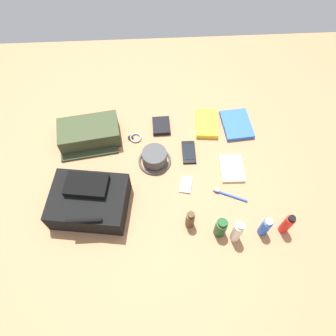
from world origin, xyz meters
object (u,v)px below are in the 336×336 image
object	(u,v)px
backpack	(89,201)
deodorant_spray	(265,227)
paperback_novel	(237,125)
media_player	(186,185)
sunscreen_spray	(287,224)
toothpaste_tube	(237,232)
bucket_hat	(155,158)
cologne_bottle	(190,220)
notepad	(232,168)
travel_guidebook	(207,124)
cell_phone	(189,152)
toiletry_pouch	(89,133)
toothbrush	(228,195)
shampoo_bottle	(221,228)
wallet	(161,126)
wristwatch	(135,138)

from	to	relation	value
backpack	deodorant_spray	bearing A→B (deg)	167.89
paperback_novel	media_player	size ratio (longest dim) A/B	2.17
sunscreen_spray	toothpaste_tube	bearing A→B (deg)	6.29
bucket_hat	media_player	bearing A→B (deg)	135.31
toothpaste_tube	cologne_bottle	xyz separation A→B (m)	(0.19, -0.07, -0.02)
notepad	paperback_novel	bearing A→B (deg)	-102.89
backpack	travel_guidebook	distance (m)	0.72
bucket_hat	paperback_novel	bearing A→B (deg)	-155.52
paperback_novel	travel_guidebook	distance (m)	0.16
cell_phone	paperback_novel	bearing A→B (deg)	-149.28
toiletry_pouch	sunscreen_spray	world-z (taller)	sunscreen_spray
paperback_novel	toothbrush	size ratio (longest dim) A/B	1.34
cell_phone	travel_guidebook	bearing A→B (deg)	-122.52
toothpaste_tube	shampoo_bottle	bearing A→B (deg)	-23.60
travel_guidebook	paperback_novel	bearing A→B (deg)	175.49
deodorant_spray	travel_guidebook	size ratio (longest dim) A/B	0.66
backpack	deodorant_spray	world-z (taller)	backpack
cologne_bottle	backpack	bearing A→B (deg)	-13.95
wallet	shampoo_bottle	bearing A→B (deg)	109.75
wallet	toothpaste_tube	bearing A→B (deg)	113.83
backpack	cell_phone	xyz separation A→B (m)	(-0.46, -0.27, -0.06)
toothpaste_tube	travel_guidebook	bearing A→B (deg)	-85.57
toothbrush	cell_phone	bearing A→B (deg)	-56.70
toiletry_pouch	wristwatch	xyz separation A→B (m)	(-0.23, 0.01, -0.04)
bucket_hat	cologne_bottle	bearing A→B (deg)	112.98
media_player	wallet	xyz separation A→B (m)	(0.10, -0.35, 0.01)
travel_guidebook	wallet	size ratio (longest dim) A/B	1.70
backpack	wristwatch	bearing A→B (deg)	-117.58
wristwatch	wallet	world-z (taller)	wallet
sunscreen_spray	paperback_novel	world-z (taller)	sunscreen_spray
sunscreen_spray	cell_phone	distance (m)	0.57
toothbrush	media_player	bearing A→B (deg)	-18.53
bucket_hat	toothpaste_tube	distance (m)	0.52
toothbrush	notepad	bearing A→B (deg)	-105.21
deodorant_spray	cell_phone	xyz separation A→B (m)	(0.28, -0.43, -0.05)
toothpaste_tube	toothbrush	size ratio (longest dim) A/B	0.98
wristwatch	bucket_hat	bearing A→B (deg)	123.63
paperback_novel	toothbrush	distance (m)	0.42
cologne_bottle	toothbrush	xyz separation A→B (m)	(-0.19, -0.13, -0.05)
bucket_hat	paperback_novel	size ratio (longest dim) A/B	0.80
backpack	wristwatch	xyz separation A→B (m)	(-0.19, -0.37, -0.06)
deodorant_spray	notepad	distance (m)	0.34
wristwatch	wallet	size ratio (longest dim) A/B	0.65
bucket_hat	wallet	bearing A→B (deg)	-101.03
bucket_hat	travel_guidebook	world-z (taller)	bucket_hat
sunscreen_spray	cologne_bottle	size ratio (longest dim) A/B	1.19
cologne_bottle	notepad	bearing A→B (deg)	-130.22
deodorant_spray	shampoo_bottle	distance (m)	0.19
deodorant_spray	wallet	size ratio (longest dim) A/B	1.13
toothbrush	wallet	distance (m)	0.51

